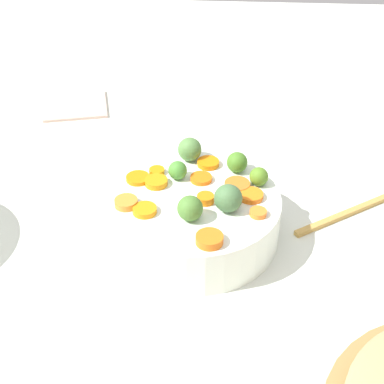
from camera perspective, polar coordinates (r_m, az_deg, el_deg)
tabletop at (r=0.87m, az=-0.06°, el=-5.97°), size 2.40×2.40×0.02m
serving_bowl_carrots at (r=0.86m, az=0.00°, el=-2.51°), size 0.26×0.26×0.07m
carrot_slice_0 at (r=0.88m, az=-5.46°, el=1.40°), size 0.04×0.04×0.01m
carrot_slice_1 at (r=0.87m, az=0.93°, el=1.38°), size 0.05×0.05×0.01m
carrot_slice_2 at (r=0.75m, az=1.77°, el=-4.77°), size 0.04×0.04×0.01m
carrot_slice_3 at (r=0.89m, az=-3.56°, el=2.13°), size 0.03×0.03×0.01m
carrot_slice_4 at (r=0.86m, az=4.57°, el=0.68°), size 0.04×0.04×0.01m
carrot_slice_5 at (r=0.82m, az=-6.66°, el=-1.11°), size 0.04×0.04×0.01m
carrot_slice_6 at (r=0.84m, az=5.95°, el=-0.35°), size 0.05×0.05×0.01m
carrot_slice_7 at (r=0.86m, az=-3.62°, el=1.01°), size 0.05×0.05×0.01m
carrot_slice_8 at (r=0.82m, az=1.37°, el=-0.68°), size 0.03×0.03×0.01m
carrot_slice_9 at (r=0.91m, az=1.64°, el=2.94°), size 0.04×0.04×0.01m
carrot_slice_10 at (r=0.81m, az=-4.79°, el=-1.82°), size 0.05×0.05×0.01m
carrot_slice_11 at (r=0.81m, az=6.67°, el=-2.09°), size 0.03×0.03×0.01m
brussels_sprout_0 at (r=0.87m, az=-1.46°, el=2.19°), size 0.03×0.03×0.03m
brussels_sprout_1 at (r=0.79m, az=0.03°, el=-1.66°), size 0.04×0.04×0.04m
brussels_sprout_2 at (r=0.89m, az=4.56°, el=3.00°), size 0.03×0.03×0.03m
brussels_sprout_3 at (r=0.86m, az=6.75°, el=1.55°), size 0.03×0.03×0.03m
brussels_sprout_4 at (r=0.80m, az=3.65°, el=-0.79°), size 0.04×0.04×0.04m
brussels_sprout_5 at (r=0.91m, az=-0.23°, el=4.31°), size 0.04×0.04×0.04m
wooden_spoon at (r=1.00m, az=18.53°, el=-0.65°), size 0.17×0.23×0.01m
dish_towel at (r=1.27m, az=-11.66°, el=8.52°), size 0.16×0.16×0.01m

